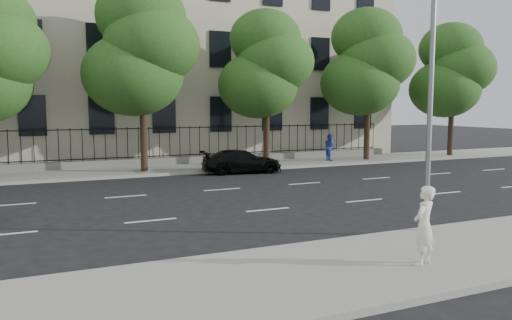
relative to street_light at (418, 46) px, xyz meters
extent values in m
plane|color=black|center=(-2.50, 1.77, -5.15)|extent=(120.00, 120.00, 0.00)
cube|color=gray|center=(-2.50, -2.23, -5.07)|extent=(60.00, 4.00, 0.15)
cube|color=gray|center=(-2.50, 15.77, -5.07)|extent=(60.00, 4.00, 0.15)
cube|color=#BDB196|center=(-2.50, 24.77, 3.85)|extent=(34.00, 12.00, 18.00)
cube|color=slate|center=(-2.50, 17.47, -4.80)|extent=(30.00, 0.50, 0.40)
cube|color=black|center=(-2.50, 17.47, -4.50)|extent=(28.80, 0.05, 0.05)
cube|color=black|center=(-2.50, 17.47, -2.90)|extent=(28.80, 0.05, 0.05)
cylinder|color=slate|center=(0.00, -0.53, -1.00)|extent=(0.14, 0.14, 8.00)
cylinder|color=#382619|center=(-4.50, 14.97, -3.34)|extent=(0.36, 0.36, 3.32)
ellipsoid|color=#22521B|center=(-4.90, 15.27, -0.05)|extent=(5.13, 5.13, 4.21)
ellipsoid|color=#22521B|center=(-4.00, 14.77, 1.43)|extent=(4.86, 4.86, 4.00)
ellipsoid|color=#22521B|center=(-4.40, 15.37, 2.92)|extent=(4.59, 4.59, 3.78)
cylinder|color=#382619|center=(2.50, 14.97, -3.46)|extent=(0.36, 0.36, 3.08)
ellipsoid|color=#22521B|center=(2.10, 15.27, -0.48)|extent=(4.56, 4.56, 3.74)
ellipsoid|color=#22521B|center=(3.00, 14.77, 0.84)|extent=(4.32, 4.32, 3.55)
ellipsoid|color=#22521B|center=(2.60, 15.37, 2.16)|extent=(4.08, 4.08, 3.36)
cylinder|color=#382619|center=(9.50, 14.97, -3.39)|extent=(0.36, 0.36, 3.22)
ellipsoid|color=#22521B|center=(9.10, 15.27, -0.22)|extent=(4.94, 4.94, 4.06)
ellipsoid|color=#22521B|center=(10.00, 14.77, 1.21)|extent=(4.68, 4.68, 3.85)
ellipsoid|color=#22521B|center=(9.60, 15.37, 2.64)|extent=(4.42, 4.42, 3.64)
cylinder|color=#382619|center=(16.50, 14.97, -3.49)|extent=(0.36, 0.36, 3.01)
ellipsoid|color=#22521B|center=(16.10, 15.27, -0.49)|extent=(4.75, 4.75, 3.90)
ellipsoid|color=#22521B|center=(17.00, 14.77, 0.89)|extent=(4.50, 4.50, 3.70)
ellipsoid|color=#22521B|center=(16.60, 15.37, 2.26)|extent=(4.25, 4.25, 3.50)
imported|color=black|center=(0.27, 13.27, -4.53)|extent=(4.41, 2.22, 1.23)
imported|color=white|center=(-2.19, -2.81, -4.15)|extent=(0.73, 0.62, 1.70)
imported|color=#2B3C9B|center=(7.01, 15.31, -4.16)|extent=(0.73, 0.89, 1.67)
camera|label=1|loc=(-9.68, -10.82, -1.61)|focal=35.00mm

